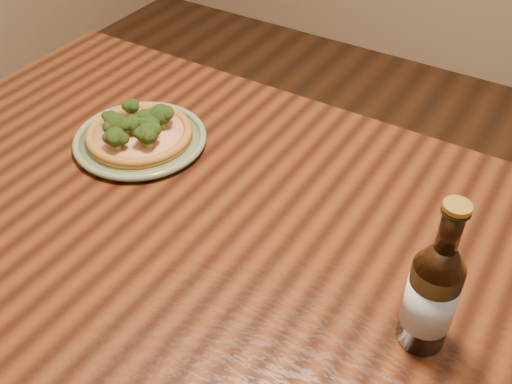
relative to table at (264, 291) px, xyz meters
The scene contains 4 objects.
table is the anchor object (origin of this frame).
plate 0.40m from the table, 160.87° to the left, with size 0.26×0.26×0.02m.
pizza 0.40m from the table, 161.11° to the left, with size 0.21×0.21×0.07m.
beer_bottle 0.33m from the table, ahead, with size 0.07×0.07×0.25m.
Camera 1 is at (0.34, -0.47, 1.44)m, focal length 42.00 mm.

